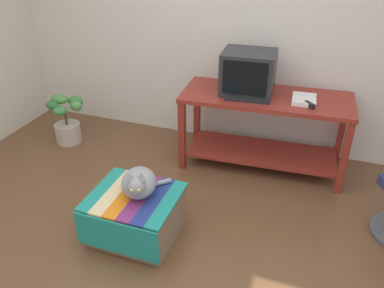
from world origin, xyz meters
name	(u,v)px	position (x,y,z in m)	size (l,w,h in m)	color
ground_plane	(152,269)	(0.00, 0.00, 0.00)	(14.00, 14.00, 0.00)	brown
back_wall	(234,18)	(0.00, 2.05, 1.30)	(8.00, 0.10, 2.60)	silver
desk	(264,119)	(0.45, 1.60, 0.51)	(1.57, 0.71, 0.74)	maroon
tv_monitor	(248,73)	(0.26, 1.62, 0.93)	(0.49, 0.42, 0.38)	#28282B
keyboard	(247,98)	(0.30, 1.45, 0.75)	(0.40, 0.15, 0.02)	black
book	(304,100)	(0.78, 1.57, 0.76)	(0.20, 0.25, 0.04)	white
ottoman_with_blanket	(135,215)	(-0.26, 0.29, 0.18)	(0.64, 0.58, 0.36)	#7A664C
cat	(139,183)	(-0.22, 0.32, 0.47)	(0.35, 0.41, 0.27)	gray
potted_plant	(67,122)	(-1.62, 1.36, 0.23)	(0.39, 0.34, 0.53)	#B7A893
stapler	(309,105)	(0.83, 1.47, 0.76)	(0.04, 0.11, 0.04)	black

